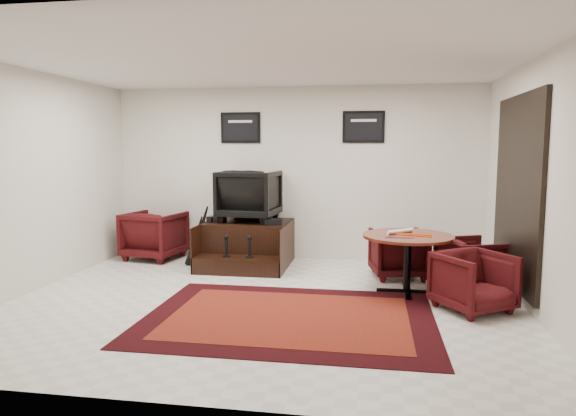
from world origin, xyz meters
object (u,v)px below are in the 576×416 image
Objects in this scene: armchair_side at (155,233)px; table_chair_back at (398,251)px; shine_chair at (249,193)px; meeting_table at (408,242)px; table_chair_window at (471,260)px; table_chair_corner at (474,279)px; shine_podium at (248,245)px.

armchair_side is 1.15× the size of table_chair_back.
meeting_table is at bearing 155.47° from shine_chair.
shine_chair is 1.19× the size of table_chair_back.
table_chair_corner is at bearing 150.00° from table_chair_window.
meeting_table is (2.36, -1.33, -0.47)m from shine_chair.
table_chair_corner is (4.66, -2.02, -0.07)m from armchair_side.
table_chair_back is at bearing -10.14° from shine_podium.
shine_podium is 1.84× the size of table_chair_corner.
shine_podium is 1.56× the size of armchair_side.
shine_chair is at bearing 51.83° from table_chair_window.
armchair_side is 1.18× the size of table_chair_corner.
armchair_side is (-1.62, 0.18, 0.12)m from shine_podium.
meeting_table is (3.98, -1.37, 0.21)m from armchair_side.
armchair_side reaches higher than table_chair_corner.
table_chair_back is at bearing 44.17° from table_chair_window.
shine_podium is 1.63m from armchair_side.
armchair_side is at bearing 3.21° from shine_chair.
shine_podium is at bearing 115.58° from table_chair_corner.
table_chair_corner reaches higher than table_chair_window.
armchair_side is at bearing 173.50° from shine_podium.
table_chair_window is at bearing -14.42° from shine_podium.
table_chair_window is (3.20, -0.82, 0.05)m from shine_podium.
shine_chair is 0.79× the size of meeting_table.
table_chair_corner is at bearing -31.05° from shine_podium.
shine_chair is at bearing 113.69° from table_chair_corner.
meeting_table is 0.83m from table_chair_back.
shine_chair reaches higher than armchair_side.
shine_chair is 1.24× the size of table_chair_window.
shine_podium is 3.55m from table_chair_corner.
shine_chair is 3.70m from table_chair_corner.
table_chair_window is at bearing 178.17° from armchair_side.
table_chair_back reaches higher than table_chair_window.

